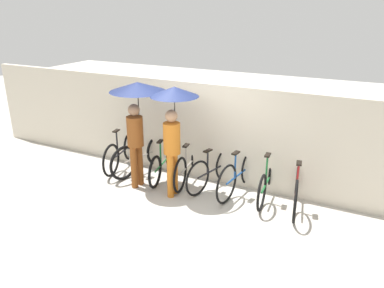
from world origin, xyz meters
TOP-DOWN VIEW (x-y plane):
  - ground_plane at (0.00, 0.00)m, footprint 30.00×30.00m
  - back_wall at (0.00, 1.70)m, footprint 11.93×0.12m
  - parked_bicycle_0 at (-1.97, 1.36)m, footprint 0.48×1.68m
  - parked_bicycle_1 at (-1.40, 1.36)m, footprint 0.56×1.76m
  - parked_bicycle_2 at (-0.84, 1.35)m, footprint 0.52×1.70m
  - parked_bicycle_3 at (-0.28, 1.44)m, footprint 0.46×1.80m
  - parked_bicycle_4 at (0.28, 1.38)m, footprint 0.52×1.64m
  - parked_bicycle_5 at (0.84, 1.39)m, footprint 0.44×1.76m
  - parked_bicycle_6 at (1.40, 1.43)m, footprint 0.44×1.71m
  - parked_bicycle_7 at (1.96, 1.35)m, footprint 0.50×1.80m
  - pedestrian_leading at (-1.09, 0.81)m, footprint 1.09×1.09m
  - pedestrian_center at (-0.27, 0.78)m, footprint 0.90×0.90m

SIDE VIEW (x-z plane):
  - ground_plane at x=0.00m, z-range 0.00..0.00m
  - parked_bicycle_2 at x=-0.84m, z-range -0.13..0.84m
  - parked_bicycle_6 at x=1.40m, z-range -0.16..0.89m
  - parked_bicycle_4 at x=0.28m, z-range -0.11..0.87m
  - parked_bicycle_3 at x=-0.28m, z-range -0.15..0.91m
  - parked_bicycle_0 at x=-1.97m, z-range -0.15..0.90m
  - parked_bicycle_1 at x=-1.40m, z-range -0.10..0.88m
  - parked_bicycle_7 at x=1.96m, z-range -0.14..0.92m
  - parked_bicycle_5 at x=0.84m, z-range -0.09..0.88m
  - back_wall at x=0.00m, z-range 0.00..2.05m
  - pedestrian_center at x=-0.27m, z-range 0.55..2.66m
  - pedestrian_leading at x=-1.09m, z-range 0.64..2.77m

